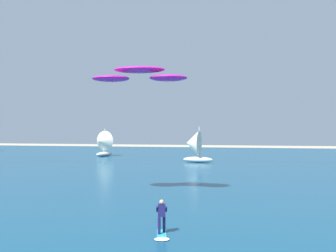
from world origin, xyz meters
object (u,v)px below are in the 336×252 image
object	(u,v)px
kite	(139,75)
kitesurfer	(162,223)
sailboat_mid_left	(194,146)
sailboat_outermost	(102,143)

from	to	relation	value
kite	kitesurfer	bearing A→B (deg)	-69.36
kitesurfer	sailboat_mid_left	distance (m)	38.36
sailboat_mid_left	sailboat_outermost	world-z (taller)	sailboat_mid_left
sailboat_mid_left	sailboat_outermost	bearing A→B (deg)	153.81
kitesurfer	sailboat_outermost	xyz separation A→B (m)	(-20.17, 46.70, 1.71)
kitesurfer	sailboat_outermost	size ratio (longest dim) A/B	0.40
kite	sailboat_mid_left	world-z (taller)	kite
kitesurfer	sailboat_mid_left	size ratio (longest dim) A/B	0.39
kite	sailboat_outermost	size ratio (longest dim) A/B	1.45
kitesurfer	kite	world-z (taller)	kite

